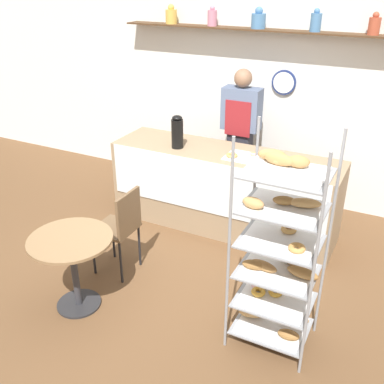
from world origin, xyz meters
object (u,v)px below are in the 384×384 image
pastry_rack (278,254)px  coffee_carafe (177,132)px  cafe_table (72,255)px  cafe_chair (122,224)px  person_worker (240,134)px  donut_tray_counter (245,156)px

pastry_rack → coffee_carafe: 2.12m
cafe_table → cafe_chair: size_ratio=0.80×
person_worker → cafe_chair: person_worker is taller
cafe_table → cafe_chair: 0.61m
person_worker → cafe_chair: 1.96m
coffee_carafe → cafe_table: bearing=-92.1°
person_worker → cafe_table: size_ratio=2.40×
cafe_chair → coffee_carafe: bearing=-178.9°
person_worker → cafe_chair: size_ratio=1.92×
cafe_chair → donut_tray_counter: (0.76, 1.21, 0.39)m
cafe_table → person_worker: bearing=77.7°
pastry_rack → cafe_chair: bearing=172.6°
pastry_rack → coffee_carafe: size_ratio=4.78×
person_worker → cafe_table: (-0.54, -2.48, -0.41)m
pastry_rack → cafe_table: 1.73m
coffee_carafe → cafe_chair: bearing=-89.0°
cafe_table → donut_tray_counter: 2.05m
coffee_carafe → person_worker: bearing=56.1°
person_worker → cafe_chair: (-0.46, -1.87, -0.39)m
donut_tray_counter → pastry_rack: bearing=-60.2°
person_worker → donut_tray_counter: person_worker is taller
cafe_table → coffee_carafe: coffee_carafe is taller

